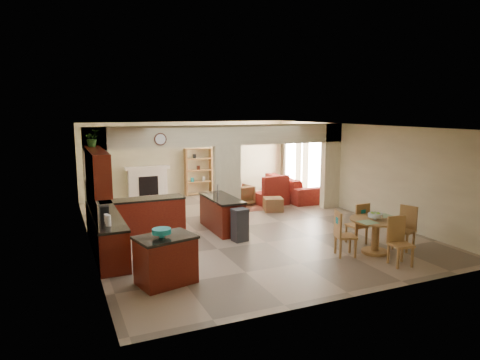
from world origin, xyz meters
name	(u,v)px	position (x,y,z in m)	size (l,w,h in m)	color
floor	(240,226)	(0.00, 0.00, 0.00)	(10.00, 10.00, 0.00)	gray
ceiling	(240,126)	(0.00, 0.00, 2.80)	(10.00, 10.00, 0.00)	white
wall_back	(188,159)	(0.00, 5.00, 1.40)	(8.00, 8.00, 0.00)	beige
wall_front	(358,219)	(0.00, -5.00, 1.40)	(8.00, 8.00, 0.00)	beige
wall_left	(87,188)	(-4.00, 0.00, 1.40)	(10.00, 10.00, 0.00)	beige
wall_right	(357,169)	(4.00, 0.00, 1.40)	(10.00, 10.00, 0.00)	beige
partition_left_pier	(96,181)	(-3.70, 1.00, 1.40)	(0.60, 0.25, 2.80)	beige
partition_center_pier	(227,182)	(0.00, 1.00, 1.10)	(0.80, 0.25, 2.20)	beige
partition_right_pier	(331,166)	(3.70, 1.00, 1.40)	(0.60, 0.25, 2.80)	beige
partition_header	(227,135)	(0.00, 1.00, 2.50)	(8.00, 0.25, 0.60)	beige
kitchen_counter	(122,225)	(-3.26, -0.25, 0.46)	(2.52, 3.29, 1.48)	#440B07
upper_cabinets	(97,170)	(-3.82, -0.80, 1.92)	(0.35, 2.40, 0.90)	#440B07
peninsula	(222,213)	(-0.60, -0.11, 0.46)	(0.70, 1.85, 0.91)	#440B07
wall_clock	(160,139)	(-2.00, 0.85, 2.45)	(0.34, 0.34, 0.03)	#4D2519
rug	(248,207)	(1.20, 2.10, 0.01)	(1.60, 1.30, 0.01)	brown
fireplace	(148,182)	(-1.60, 4.83, 0.61)	(1.60, 0.35, 1.20)	white
shelving_unit	(198,172)	(0.35, 4.82, 0.90)	(1.00, 0.32, 1.80)	brown
window_a	(315,167)	(3.97, 2.30, 1.20)	(0.02, 0.90, 1.90)	white
window_b	(291,162)	(3.97, 4.00, 1.20)	(0.02, 0.90, 1.90)	white
glazed_door	(303,168)	(3.97, 3.15, 1.05)	(0.02, 0.70, 2.10)	white
drape_a_left	(324,169)	(3.93, 1.70, 1.20)	(0.10, 0.28, 2.30)	#3B1B17
drape_a_right	(305,165)	(3.93, 2.90, 1.20)	(0.10, 0.28, 2.30)	#3B1B17
drape_b_left	(298,163)	(3.93, 3.40, 1.20)	(0.10, 0.28, 2.30)	#3B1B17
drape_b_right	(283,160)	(3.93, 4.60, 1.20)	(0.10, 0.28, 2.30)	#3B1B17
ceiling_fan	(245,129)	(1.50, 3.00, 2.56)	(1.00, 1.00, 0.10)	white
kitchen_island	(166,260)	(-2.88, -3.09, 0.46)	(1.21, 0.99, 0.92)	#440B07
teal_bowl	(162,233)	(-2.95, -3.14, 1.00)	(0.35, 0.35, 0.17)	teal
trash_can	(240,226)	(-0.55, -1.23, 0.38)	(0.36, 0.30, 0.76)	#2B2B2D
dining_table	(376,231)	(1.92, -3.30, 0.53)	(1.17, 1.17, 0.80)	brown
fruit_bowl	(375,216)	(1.85, -3.34, 0.89)	(0.32, 0.32, 0.17)	#66AA24
sofa	(291,187)	(3.30, 2.83, 0.41)	(1.11, 2.83, 0.83)	maroon
chaise	(271,198)	(2.12, 2.20, 0.21)	(1.03, 0.84, 0.41)	maroon
armchair	(240,195)	(1.08, 2.49, 0.35)	(0.75, 0.77, 0.70)	maroon
ottoman	(273,204)	(1.73, 1.31, 0.21)	(0.59, 0.59, 0.43)	maroon
plant	(92,138)	(-3.82, 0.08, 2.58)	(0.37, 0.32, 0.41)	#215316
chair_north	(359,222)	(2.00, -2.63, 0.55)	(0.44, 0.44, 1.02)	brown
chair_east	(406,226)	(2.78, -3.33, 0.55)	(0.53, 0.53, 1.02)	brown
chair_south	(399,239)	(1.88, -4.05, 0.55)	(0.48, 0.48, 1.02)	brown
chair_west	(342,232)	(1.10, -3.15, 0.55)	(0.53, 0.53, 1.02)	brown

